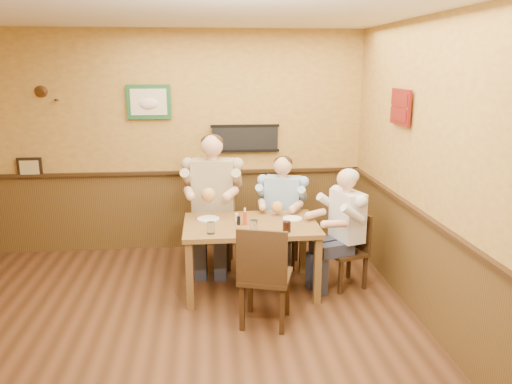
# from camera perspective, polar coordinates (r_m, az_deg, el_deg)

# --- Properties ---
(room) EXTENTS (5.02, 5.03, 2.81)m
(room) POSITION_cam_1_polar(r_m,az_deg,el_deg) (4.11, -10.72, 4.60)
(room) COLOR #371F10
(room) RESTS_ON ground
(dining_table) EXTENTS (1.40, 0.90, 0.75)m
(dining_table) POSITION_cam_1_polar(r_m,az_deg,el_deg) (5.28, -0.60, -4.54)
(dining_table) COLOR brown
(dining_table) RESTS_ON ground
(chair_back_left) EXTENTS (0.51, 0.51, 1.00)m
(chair_back_left) POSITION_cam_1_polar(r_m,az_deg,el_deg) (6.00, -4.84, -3.81)
(chair_back_left) COLOR #392512
(chair_back_left) RESTS_ON ground
(chair_back_right) EXTENTS (0.49, 0.49, 0.84)m
(chair_back_right) POSITION_cam_1_polar(r_m,az_deg,el_deg) (6.01, 3.02, -4.54)
(chair_back_right) COLOR #392512
(chair_back_right) RESTS_ON ground
(chair_right_end) EXTENTS (0.48, 0.48, 0.83)m
(chair_right_end) POSITION_cam_1_polar(r_m,az_deg,el_deg) (5.52, 10.22, -6.59)
(chair_right_end) COLOR #392512
(chair_right_end) RESTS_ON ground
(chair_near_side) EXTENTS (0.56, 0.56, 0.98)m
(chair_near_side) POSITION_cam_1_polar(r_m,az_deg,el_deg) (4.67, 1.11, -9.34)
(chair_near_side) COLOR #392512
(chair_near_side) RESTS_ON ground
(diner_tan_shirt) EXTENTS (0.73, 0.73, 1.43)m
(diner_tan_shirt) POSITION_cam_1_polar(r_m,az_deg,el_deg) (5.93, -4.88, -1.83)
(diner_tan_shirt) COLOR tan
(diner_tan_shirt) RESTS_ON ground
(diner_blue_polo) EXTENTS (0.70, 0.70, 1.21)m
(diner_blue_polo) POSITION_cam_1_polar(r_m,az_deg,el_deg) (5.95, 3.04, -2.89)
(diner_blue_polo) COLOR #8DADD3
(diner_blue_polo) RESTS_ON ground
(diner_white_elder) EXTENTS (0.69, 0.69, 1.18)m
(diner_white_elder) POSITION_cam_1_polar(r_m,az_deg,el_deg) (5.46, 10.30, -4.85)
(diner_white_elder) COLOR silver
(diner_white_elder) RESTS_ON ground
(water_glass_left) EXTENTS (0.09, 0.09, 0.12)m
(water_glass_left) POSITION_cam_1_polar(r_m,az_deg,el_deg) (4.93, -5.19, -4.10)
(water_glass_left) COLOR silver
(water_glass_left) RESTS_ON dining_table
(water_glass_mid) EXTENTS (0.10, 0.10, 0.12)m
(water_glass_mid) POSITION_cam_1_polar(r_m,az_deg,el_deg) (4.97, -0.25, -3.90)
(water_glass_mid) COLOR white
(water_glass_mid) RESTS_ON dining_table
(cola_tumbler) EXTENTS (0.09, 0.09, 0.11)m
(cola_tumbler) POSITION_cam_1_polar(r_m,az_deg,el_deg) (4.98, 3.53, -3.97)
(cola_tumbler) COLOR black
(cola_tumbler) RESTS_ON dining_table
(hot_sauce_bottle) EXTENTS (0.04, 0.04, 0.16)m
(hot_sauce_bottle) POSITION_cam_1_polar(r_m,az_deg,el_deg) (5.18, -1.28, -2.88)
(hot_sauce_bottle) COLOR #C43C14
(hot_sauce_bottle) RESTS_ON dining_table
(salt_shaker) EXTENTS (0.03, 0.03, 0.08)m
(salt_shaker) POSITION_cam_1_polar(r_m,az_deg,el_deg) (5.31, -2.23, -2.89)
(salt_shaker) COLOR silver
(salt_shaker) RESTS_ON dining_table
(pepper_shaker) EXTENTS (0.04, 0.04, 0.09)m
(pepper_shaker) POSITION_cam_1_polar(r_m,az_deg,el_deg) (5.19, -2.00, -3.28)
(pepper_shaker) COLOR black
(pepper_shaker) RESTS_ON dining_table
(plate_far_left) EXTENTS (0.31, 0.31, 0.02)m
(plate_far_left) POSITION_cam_1_polar(r_m,az_deg,el_deg) (5.39, -5.47, -3.08)
(plate_far_left) COLOR silver
(plate_far_left) RESTS_ON dining_table
(plate_far_right) EXTENTS (0.27, 0.27, 0.01)m
(plate_far_right) POSITION_cam_1_polar(r_m,az_deg,el_deg) (5.40, 4.18, -3.03)
(plate_far_right) COLOR white
(plate_far_right) RESTS_ON dining_table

